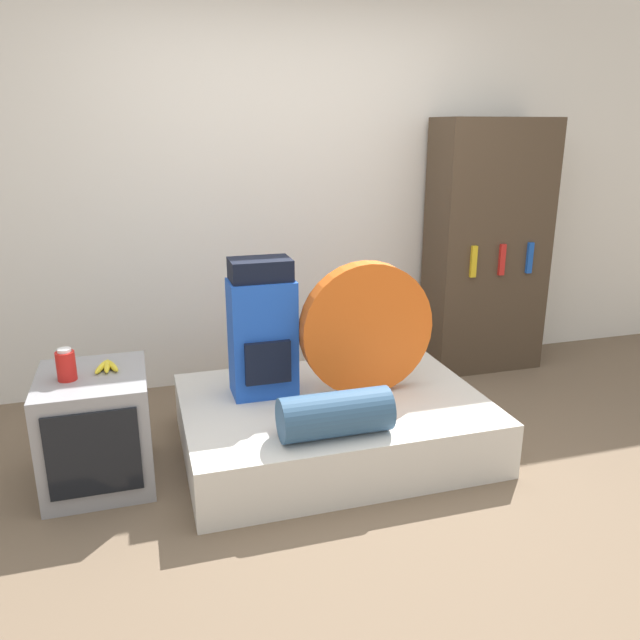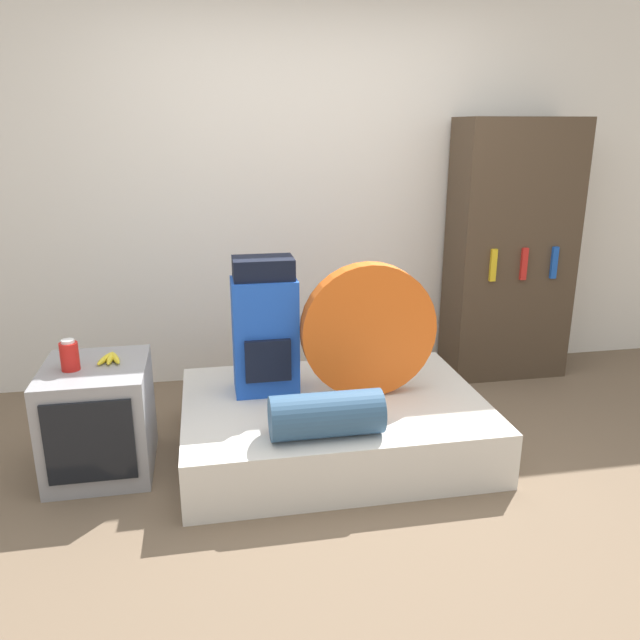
% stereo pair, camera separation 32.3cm
% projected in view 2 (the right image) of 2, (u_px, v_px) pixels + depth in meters
% --- Properties ---
extents(ground_plane, '(16.00, 16.00, 0.00)m').
position_uv_depth(ground_plane, '(366.00, 508.00, 2.92)').
color(ground_plane, brown).
extents(wall_back, '(8.00, 0.05, 2.60)m').
position_uv_depth(wall_back, '(304.00, 190.00, 4.18)').
color(wall_back, white).
rests_on(wall_back, ground_plane).
extents(bed, '(1.61, 1.17, 0.30)m').
position_uv_depth(bed, '(333.00, 423.00, 3.43)').
color(bed, silver).
rests_on(bed, ground_plane).
extents(backpack, '(0.35, 0.26, 0.75)m').
position_uv_depth(backpack, '(265.00, 328.00, 3.38)').
color(backpack, blue).
rests_on(backpack, bed).
extents(tent_bag, '(0.73, 0.10, 0.73)m').
position_uv_depth(tent_bag, '(368.00, 330.00, 3.34)').
color(tent_bag, '#E05B19').
rests_on(tent_bag, bed).
extents(sleeping_roll, '(0.54, 0.22, 0.22)m').
position_uv_depth(sleeping_roll, '(326.00, 415.00, 2.95)').
color(sleeping_roll, '#33567A').
rests_on(sleeping_roll, bed).
extents(television, '(0.51, 0.58, 0.57)m').
position_uv_depth(television, '(99.00, 418.00, 3.18)').
color(television, '#939399').
rests_on(television, ground_plane).
extents(canister, '(0.09, 0.09, 0.16)m').
position_uv_depth(canister, '(69.00, 356.00, 3.03)').
color(canister, red).
rests_on(canister, television).
extents(banana_bunch, '(0.13, 0.18, 0.03)m').
position_uv_depth(banana_bunch, '(110.00, 358.00, 3.17)').
color(banana_bunch, yellow).
rests_on(banana_bunch, television).
extents(bookshelf, '(0.82, 0.41, 1.77)m').
position_uv_depth(bookshelf, '(510.00, 251.00, 4.30)').
color(bookshelf, '#473828').
rests_on(bookshelf, ground_plane).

